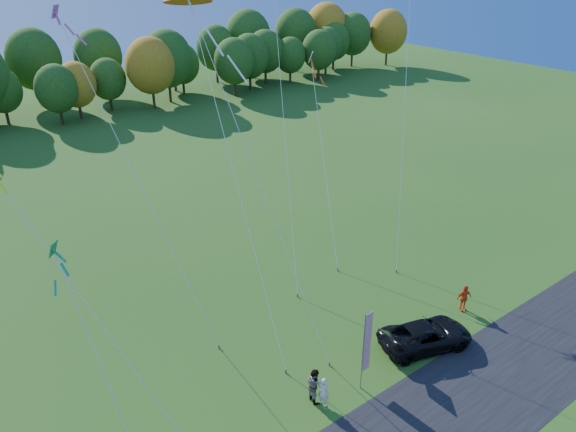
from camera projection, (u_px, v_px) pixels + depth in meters
ground at (361, 384)px, 27.89m from camera, size 160.00×160.00×0.00m
tree_line at (39, 125)px, 67.05m from camera, size 116.00×12.00×10.00m
black_suv at (426, 335)px, 30.23m from camera, size 5.61×3.84×1.42m
person_tailgate_a at (323, 392)px, 26.32m from camera, size 0.56×0.68×1.62m
person_tailgate_b at (314, 385)px, 26.59m from camera, size 0.81×0.97×1.81m
person_east at (464, 298)px, 33.14m from camera, size 1.08×0.69×1.70m
feather_flag at (366, 342)px, 26.62m from camera, size 0.58×0.13×4.44m
kite_delta_blue at (234, 118)px, 25.69m from camera, size 6.05×10.41×26.02m
kite_parafoil_orange at (280, 73)px, 34.79m from camera, size 7.59×11.71×25.24m
kite_delta_red at (234, 169)px, 28.42m from camera, size 2.60×10.55×18.62m
kite_parafoil_rainbow at (405, 109)px, 36.67m from camera, size 7.54×6.75×20.24m
kite_diamond_yellow at (91, 310)px, 22.46m from camera, size 5.04×7.53×13.63m
kite_diamond_green at (102, 367)px, 21.77m from camera, size 1.35×4.84×10.03m
kite_diamond_white at (324, 160)px, 38.00m from camera, size 3.75×7.59×13.32m
kite_diamond_pink at (142, 188)px, 28.60m from camera, size 3.79×8.64×17.41m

